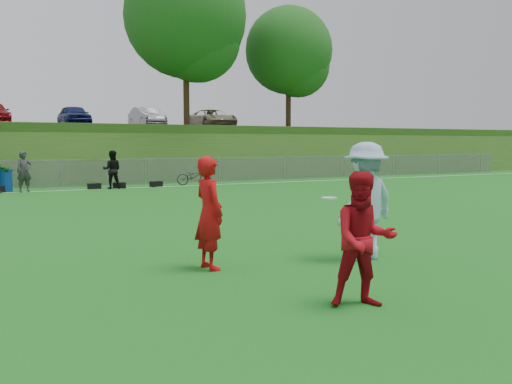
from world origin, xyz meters
TOP-DOWN VIEW (x-y plane):
  - ground at (0.00, 0.00)m, footprint 120.00×120.00m
  - sideline_far at (0.00, 18.00)m, footprint 60.00×0.10m
  - fence at (0.00, 20.00)m, footprint 58.00×0.06m
  - berm at (0.00, 31.00)m, footprint 120.00×18.00m
  - parking_lot at (0.00, 33.00)m, footprint 120.00×12.00m
  - tree_green_near at (8.16, 24.42)m, footprint 7.14×7.14m
  - tree_green_far at (16.16, 25.92)m, footprint 5.88×5.88m
  - car_row at (-1.17, 32.00)m, footprint 32.04×5.18m
  - spectator_row at (-2.56, 18.00)m, footprint 8.37×0.90m
  - gear_bags at (1.09, 18.10)m, footprint 7.34×0.53m
  - player_red_left at (-0.97, 1.09)m, footprint 0.47×0.69m
  - player_red_center at (-0.15, -1.76)m, footprint 1.00×0.91m
  - player_blue at (1.72, 0.48)m, footprint 1.45×1.03m
  - frisbee at (1.10, 0.69)m, footprint 0.28×0.28m
  - recycling_bin at (-2.50, 18.59)m, footprint 0.78×0.78m
  - bicycle at (5.86, 18.24)m, footprint 1.76×1.00m

SIDE VIEW (x-z plane):
  - ground at x=0.00m, z-range 0.00..0.00m
  - sideline_far at x=0.00m, z-range 0.00..0.01m
  - gear_bags at x=1.09m, z-range 0.00..0.26m
  - bicycle at x=5.86m, z-range 0.00..0.87m
  - recycling_bin at x=-2.50m, z-range 0.00..0.95m
  - fence at x=0.00m, z-range 0.00..1.30m
  - player_red_center at x=-0.15m, z-range 0.00..1.68m
  - spectator_row at x=-2.56m, z-range 0.00..1.69m
  - player_red_left at x=-0.97m, z-range 0.00..1.81m
  - player_blue at x=1.72m, z-range 0.00..2.04m
  - frisbee at x=1.10m, z-range 1.07..1.10m
  - berm at x=0.00m, z-range 0.00..3.00m
  - parking_lot at x=0.00m, z-range 3.00..3.10m
  - car_row at x=-1.17m, z-range 3.10..4.54m
  - tree_green_far at x=16.16m, z-range 3.87..12.06m
  - tree_green_near at x=8.16m, z-range 4.06..14.00m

